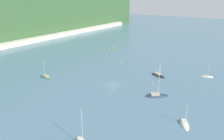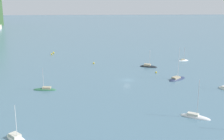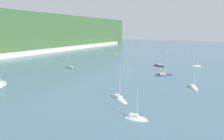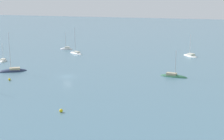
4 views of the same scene
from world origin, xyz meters
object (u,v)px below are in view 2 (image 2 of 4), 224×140
object	(u,v)px
mooring_buoy_2	(53,53)
mooring_buoy_3	(94,63)
mooring_buoy_1	(156,72)
sailboat_1	(16,139)
sailboat_6	(183,61)
sailboat_3	(195,117)
sailboat_5	(45,90)
mooring_buoy_0	(52,54)
sailboat_4	(148,67)
sailboat_7	(177,79)

from	to	relation	value
mooring_buoy_2	mooring_buoy_3	xyz separation A→B (m)	(-24.59, -22.17, -0.08)
mooring_buoy_1	sailboat_1	bearing A→B (deg)	142.90
sailboat_1	sailboat_6	size ratio (longest dim) A/B	1.25
mooring_buoy_1	mooring_buoy_3	xyz separation A→B (m)	(17.27, 26.30, 0.03)
sailboat_6	mooring_buoy_2	world-z (taller)	sailboat_6
sailboat_3	sailboat_5	world-z (taller)	sailboat_3
mooring_buoy_0	mooring_buoy_2	world-z (taller)	mooring_buoy_2
mooring_buoy_2	mooring_buoy_3	world-z (taller)	mooring_buoy_2
sailboat_1	mooring_buoy_0	distance (m)	95.65
sailboat_3	mooring_buoy_3	distance (m)	69.75
sailboat_3	mooring_buoy_2	size ratio (longest dim) A/B	13.03
mooring_buoy_0	mooring_buoy_1	distance (m)	62.12
sailboat_4	mooring_buoy_0	distance (m)	54.95
sailboat_3	sailboat_5	distance (m)	51.92
sailboat_7	mooring_buoy_3	xyz separation A→B (m)	(27.05, 32.74, 0.25)
sailboat_1	sailboat_4	bearing A→B (deg)	104.20
sailboat_5	sailboat_7	size ratio (longest dim) A/B	0.65
mooring_buoy_0	mooring_buoy_2	distance (m)	3.62
sailboat_1	mooring_buoy_0	bearing A→B (deg)	139.26
mooring_buoy_3	sailboat_4	bearing A→B (deg)	-105.55
sailboat_4	mooring_buoy_2	size ratio (longest dim) A/B	9.51
mooring_buoy_3	mooring_buoy_2	bearing A→B (deg)	42.04
sailboat_3	sailboat_7	xyz separation A→B (m)	(36.48, -3.93, -0.00)
sailboat_1	sailboat_4	size ratio (longest dim) A/B	1.10
sailboat_4	sailboat_7	distance (m)	21.71
sailboat_5	mooring_buoy_3	bearing A→B (deg)	-108.39
sailboat_4	mooring_buoy_1	xyz separation A→B (m)	(-10.39, -1.58, 0.21)
sailboat_4	sailboat_5	bearing A→B (deg)	-121.68
sailboat_5	mooring_buoy_1	world-z (taller)	sailboat_5
sailboat_4	mooring_buoy_3	distance (m)	25.65
sailboat_3	sailboat_5	size ratio (longest dim) A/B	1.35
sailboat_4	mooring_buoy_1	world-z (taller)	sailboat_4
sailboat_4	mooring_buoy_0	xyz separation A→B (m)	(27.88, 47.36, 0.27)
sailboat_5	sailboat_6	distance (m)	73.33
sailboat_7	sailboat_1	bearing A→B (deg)	-174.52
sailboat_5	mooring_buoy_2	bearing A→B (deg)	-79.74
sailboat_3	sailboat_5	xyz separation A→B (m)	(25.63, 45.15, -0.00)
sailboat_1	mooring_buoy_3	xyz separation A→B (m)	(74.48, -16.97, 0.23)
sailboat_1	mooring_buoy_3	distance (m)	76.38
sailboat_1	mooring_buoy_2	xyz separation A→B (m)	(99.06, 5.20, 0.31)
sailboat_5	sailboat_4	bearing A→B (deg)	-138.00
sailboat_7	mooring_buoy_1	size ratio (longest dim) A/B	19.66
sailboat_1	mooring_buoy_1	xyz separation A→B (m)	(57.21, -43.26, 0.20)
mooring_buoy_0	sailboat_6	bearing A→B (deg)	-104.08
sailboat_4	sailboat_3	bearing A→B (deg)	-64.61
sailboat_4	mooring_buoy_2	distance (m)	56.47
mooring_buoy_0	mooring_buoy_1	world-z (taller)	mooring_buoy_0
sailboat_6	sailboat_1	bearing A→B (deg)	-143.09
sailboat_6	sailboat_7	distance (m)	33.26
sailboat_5	mooring_buoy_1	xyz separation A→B (m)	(20.62, -42.63, 0.23)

